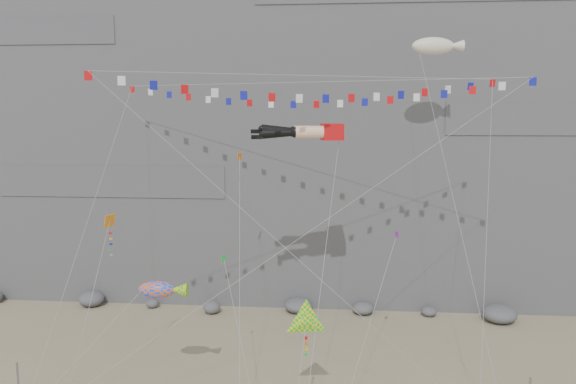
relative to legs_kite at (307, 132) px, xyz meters
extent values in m
cube|color=slate|center=(-1.25, 25.44, 7.90)|extent=(80.00, 28.00, 50.00)
cube|color=red|center=(1.77, 0.33, 0.02)|extent=(1.74, 2.17, 1.16)
cylinder|color=#FFC39F|center=(0.20, -0.53, 0.02)|extent=(2.07, 1.18, 0.85)
sphere|color=black|center=(-0.76, -0.70, 0.02)|extent=(0.78, 0.78, 0.78)
cone|color=black|center=(-1.90, -0.90, -0.05)|extent=(2.42, 1.10, 0.80)
cube|color=black|center=(-3.43, -1.16, -0.31)|extent=(0.80, 0.46, 0.28)
cylinder|color=#FFC39F|center=(0.01, 0.61, 0.02)|extent=(2.07, 1.18, 0.85)
sphere|color=black|center=(-0.96, 0.44, 0.02)|extent=(0.78, 0.78, 0.78)
cone|color=black|center=(-2.10, 0.24, 0.13)|extent=(2.44, 1.10, 0.85)
cube|color=black|center=(-3.63, -0.02, 0.05)|extent=(0.80, 0.46, 0.28)
cylinder|color=gray|center=(1.03, -7.50, -8.51)|extent=(0.03, 0.03, 23.21)
cylinder|color=gray|center=(-8.25, -3.77, -6.69)|extent=(0.03, 0.03, 29.82)
cylinder|color=gray|center=(5.67, -5.18, -6.65)|extent=(0.03, 0.03, 23.70)
cylinder|color=gray|center=(-13.33, -7.46, -11.34)|extent=(0.03, 0.03, 12.55)
cylinder|color=gray|center=(-12.85, -8.45, -13.35)|extent=(0.03, 0.03, 11.22)
cylinder|color=gray|center=(10.92, -0.99, -5.25)|extent=(0.03, 0.03, 27.54)
cylinder|color=gray|center=(-4.07, -4.98, -9.50)|extent=(0.03, 0.03, 21.90)
cylinder|color=gray|center=(4.07, -6.80, -12.07)|extent=(0.03, 0.03, 16.06)
cylinder|color=gray|center=(-3.20, -8.99, -12.64)|extent=(0.03, 0.03, 13.76)
camera|label=1|loc=(2.06, -39.84, 1.30)|focal=35.00mm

